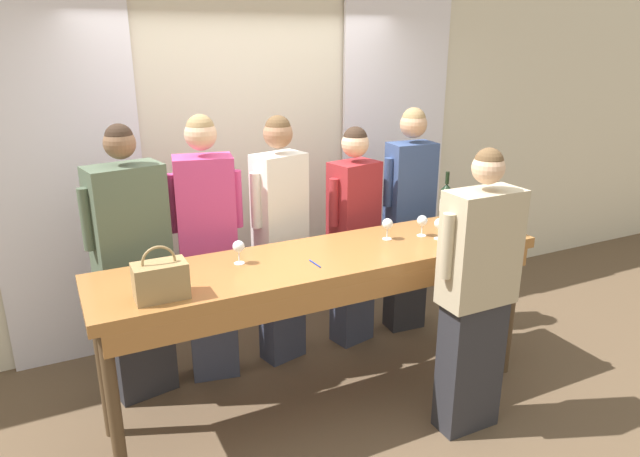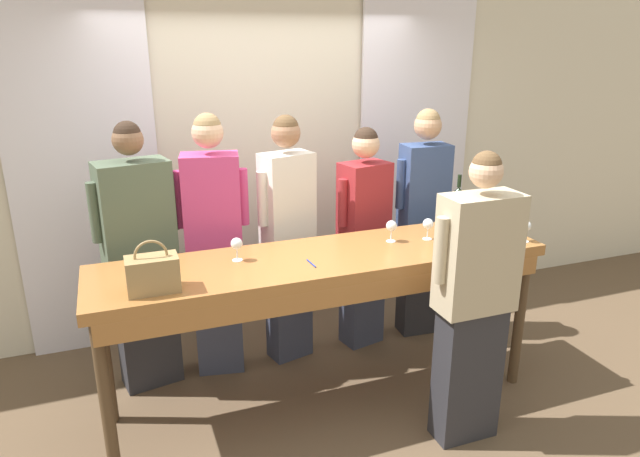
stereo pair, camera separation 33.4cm
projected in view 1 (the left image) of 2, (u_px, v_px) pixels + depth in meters
The scene contains 22 objects.
ground_plane at pixel (324, 399), 3.84m from camera, with size 18.00×18.00×0.00m, color brown.
wall_back at pixel (248, 158), 4.57m from camera, with size 12.00×0.06×2.80m.
curtain_panel_left at pixel (67, 185), 3.96m from camera, with size 1.04×0.03×2.69m.
curtain_panel_right at pixel (394, 152), 5.10m from camera, with size 1.04×0.03×2.69m.
tasting_bar at pixel (326, 271), 3.53m from camera, with size 2.81×0.68×1.04m.
wine_bottle at pixel (446, 202), 4.19m from camera, with size 0.09×0.09×0.35m.
handbag at pixel (160, 280), 2.90m from camera, with size 0.27×0.16×0.28m.
wine_glass_front_left at pixel (388, 225), 3.75m from camera, with size 0.07×0.07×0.14m.
wine_glass_front_mid at pixel (422, 221), 3.82m from camera, with size 0.07×0.07×0.14m.
wine_glass_front_right at pixel (462, 230), 3.65m from camera, with size 0.07×0.07×0.14m.
wine_glass_center_left at pixel (515, 221), 3.83m from camera, with size 0.07×0.07×0.14m.
wine_glass_center_mid at pixel (473, 227), 3.70m from camera, with size 0.07×0.07×0.14m.
wine_glass_center_right at pixel (239, 247), 3.34m from camera, with size 0.07×0.07×0.14m.
wine_glass_back_left at pixel (440, 224), 3.76m from camera, with size 0.07×0.07×0.14m.
wine_glass_back_mid at pixel (486, 219), 3.86m from camera, with size 0.07×0.07×0.14m.
pen at pixel (315, 264), 3.36m from camera, with size 0.02×0.13×0.01m.
guest_olive_jacket at pixel (133, 266), 3.65m from camera, with size 0.56×0.34×1.83m.
guest_pink_top at pixel (208, 248), 3.84m from camera, with size 0.49×0.31×1.86m.
guest_cream_sweater at pixel (280, 238), 4.07m from camera, with size 0.47×0.30×1.83m.
guest_striped_shirt at pixel (353, 235), 4.34m from camera, with size 0.46×0.31×1.71m.
guest_navy_coat at pixel (409, 217), 4.53m from camera, with size 0.47×0.25×1.82m.
host_pouring at pixel (476, 295), 3.32m from camera, with size 0.55×0.23×1.76m.
Camera 1 is at (-1.48, -2.93, 2.30)m, focal length 32.00 mm.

